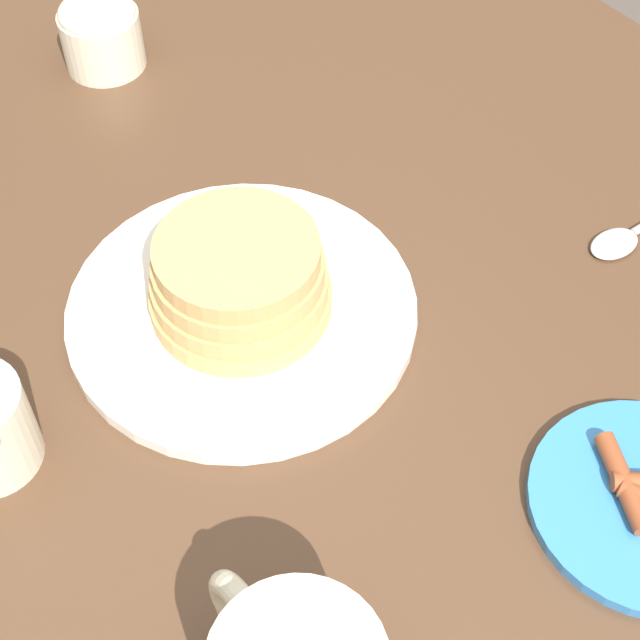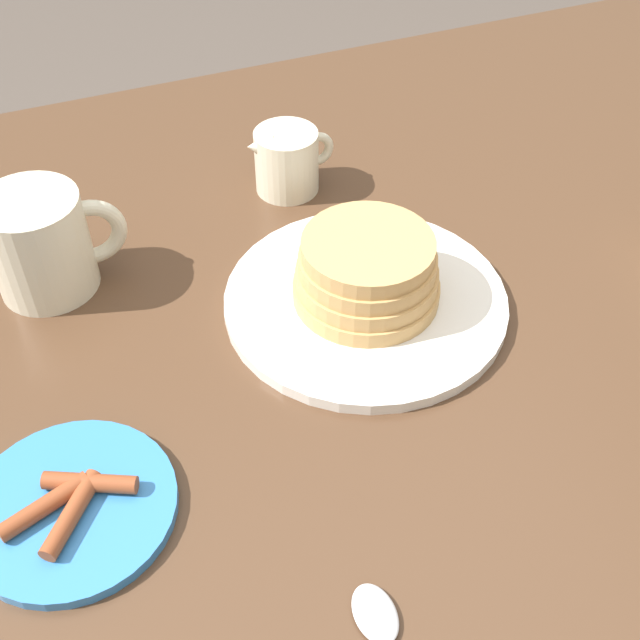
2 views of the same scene
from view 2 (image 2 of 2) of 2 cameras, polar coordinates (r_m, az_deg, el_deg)
The scene contains 5 objects.
dining_table at distance 0.85m, azimuth 5.55°, elevation -4.33°, with size 1.43×1.04×0.75m.
pancake_plate at distance 0.75m, azimuth 3.31°, elevation 2.57°, with size 0.27×0.27×0.08m.
side_plate_bacon at distance 0.65m, azimuth -17.25°, elevation -12.54°, with size 0.16×0.16×0.02m.
coffee_mug at distance 0.81m, azimuth -19.12°, elevation 5.23°, with size 0.13×0.10×0.10m.
creamer_pitcher at distance 0.90m, azimuth -2.42°, elevation 11.30°, with size 0.10×0.07×0.08m.
Camera 2 is at (-0.28, -0.48, 1.28)m, focal length 45.00 mm.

